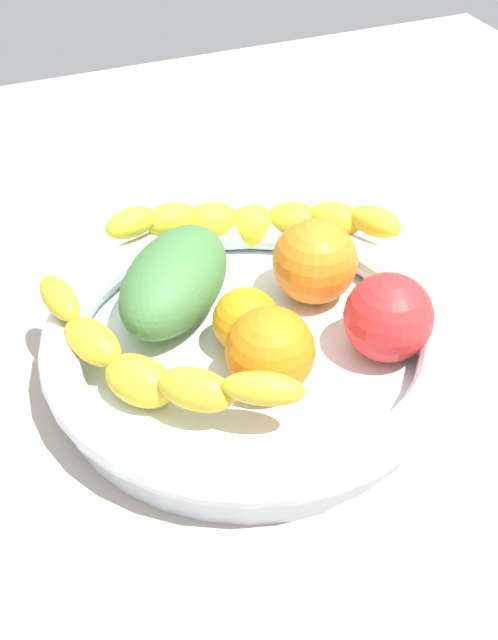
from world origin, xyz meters
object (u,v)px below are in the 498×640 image
object	(u,v)px
orange_front	(250,320)
orange_mid_left	(315,262)
fruit_bowl	(249,345)
banana_draped_left	(253,222)
banana_draped_right	(145,363)
orange_mid_right	(275,350)
tomato_red	(388,317)
mango_green	(174,281)

from	to	relation	value
orange_front	orange_mid_left	distance (cm)	8.00
fruit_bowl	banana_draped_left	bearing A→B (deg)	66.07
banana_draped_right	orange_mid_right	distance (cm)	9.01
fruit_bowl	tomato_red	distance (cm)	10.45
orange_mid_left	orange_mid_right	size ratio (longest dim) A/B	1.07
tomato_red	mango_green	distance (cm)	16.49
orange_mid_left	tomato_red	distance (cm)	8.36
orange_mid_left	banana_draped_right	bearing A→B (deg)	-160.20
fruit_bowl	orange_front	bearing A→B (deg)	58.93
banana_draped_left	fruit_bowl	bearing A→B (deg)	-113.93
banana_draped_left	orange_mid_right	size ratio (longest dim) A/B	3.68
banana_draped_left	banana_draped_right	bearing A→B (deg)	-135.69
fruit_bowl	mango_green	distance (cm)	7.79
tomato_red	orange_mid_right	bearing A→B (deg)	179.90
fruit_bowl	orange_mid_left	bearing A→B (deg)	30.08
banana_draped_left	mango_green	bearing A→B (deg)	-148.49
fruit_bowl	banana_draped_right	world-z (taller)	banana_draped_right
banana_draped_left	orange_front	world-z (taller)	banana_draped_left
orange_front	orange_mid_right	size ratio (longest dim) A/B	0.79
fruit_bowl	mango_green	bearing A→B (deg)	118.76
banana_draped_left	mango_green	world-z (taller)	mango_green
mango_green	orange_mid_right	bearing A→B (deg)	-69.26
banana_draped_left	tomato_red	bearing A→B (deg)	-75.56
orange_mid_left	mango_green	xyz separation A→B (cm)	(-10.89, 2.20, -0.29)
orange_mid_left	orange_mid_right	world-z (taller)	orange_mid_left
orange_mid_right	mango_green	bearing A→B (deg)	110.74
banana_draped_left	banana_draped_right	world-z (taller)	banana_draped_left
fruit_bowl	mango_green	world-z (taller)	mango_green
banana_draped_right	mango_green	size ratio (longest dim) A/B	1.52
orange_mid_right	banana_draped_right	bearing A→B (deg)	163.99
fruit_bowl	tomato_red	world-z (taller)	tomato_red
banana_draped_left	tomato_red	world-z (taller)	tomato_red
banana_draped_left	tomato_red	xyz separation A→B (cm)	(4.05, -15.73, 0.26)
fruit_bowl	orange_front	distance (cm)	2.06
fruit_bowl	banana_draped_right	xyz separation A→B (cm)	(-8.29, -1.37, 2.25)
banana_draped_left	orange_mid_left	xyz separation A→B (cm)	(2.09, -7.60, 0.36)
orange_mid_right	mango_green	world-z (taller)	orange_mid_right
orange_front	mango_green	bearing A→B (deg)	123.18
fruit_bowl	banana_draped_right	distance (cm)	8.70
banana_draped_right	tomato_red	world-z (taller)	tomato_red
banana_draped_left	orange_mid_right	bearing A→B (deg)	-107.32
orange_mid_left	mango_green	world-z (taller)	orange_mid_left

